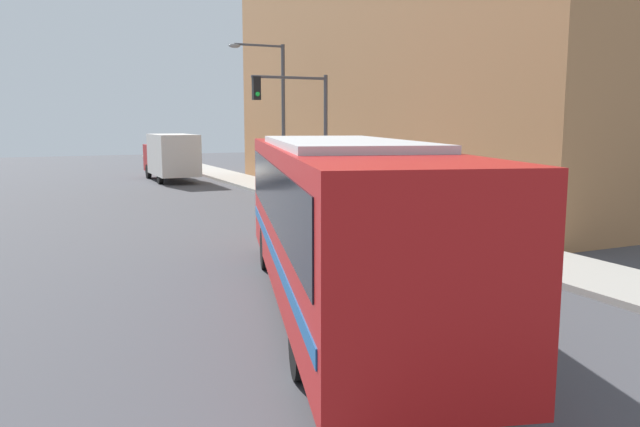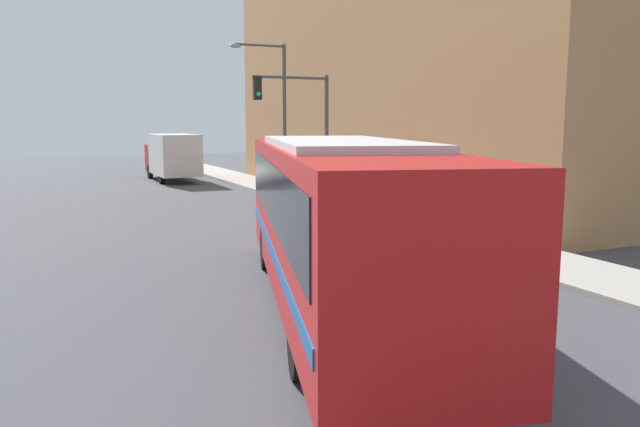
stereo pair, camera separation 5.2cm
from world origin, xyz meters
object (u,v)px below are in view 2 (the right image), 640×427
delivery_truck (172,155)px  fire_hydrant (404,218)px  traffic_light_pole (302,117)px  city_bus (338,212)px  pedestrian_near_corner (352,184)px  street_lamp (277,105)px

delivery_truck → fire_hydrant: size_ratio=9.45×
fire_hydrant → traffic_light_pole: size_ratio=0.13×
city_bus → fire_hydrant: (5.70, 6.64, -1.41)m
city_bus → delivery_truck: (2.51, 28.20, -0.34)m
fire_hydrant → delivery_truck: bearing=98.4°
traffic_light_pole → pedestrian_near_corner: traffic_light_pole is taller
traffic_light_pole → pedestrian_near_corner: 3.45m
city_bus → delivery_truck: size_ratio=1.75×
delivery_truck → city_bus: bearing=-95.1°
street_lamp → delivery_truck: bearing=106.7°
fire_hydrant → pedestrian_near_corner: size_ratio=0.40×
city_bus → pedestrian_near_corner: (6.59, 12.00, -0.83)m
fire_hydrant → street_lamp: size_ratio=0.10×
delivery_truck → street_lamp: size_ratio=0.95×
pedestrian_near_corner → city_bus: bearing=-118.8°
fire_hydrant → traffic_light_pole: traffic_light_pole is taller
city_bus → pedestrian_near_corner: 13.72m
fire_hydrant → traffic_light_pole: (-0.96, 6.28, 3.33)m
street_lamp → pedestrian_near_corner: size_ratio=3.93×
traffic_light_pole → city_bus: bearing=-110.1°
pedestrian_near_corner → street_lamp: bearing=99.7°
delivery_truck → traffic_light_pole: traffic_light_pole is taller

